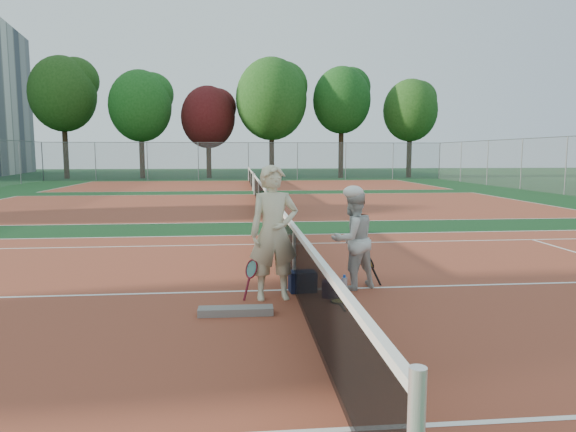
% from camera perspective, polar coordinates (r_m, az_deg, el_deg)
% --- Properties ---
extents(ground, '(130.00, 130.00, 0.00)m').
position_cam_1_polar(ground, '(8.13, 0.70, -8.23)').
color(ground, '#0D3215').
rests_on(ground, ground).
extents(court_main, '(23.77, 10.97, 0.01)m').
position_cam_1_polar(court_main, '(8.13, 0.70, -8.21)').
color(court_main, brown).
rests_on(court_main, ground).
extents(court_far_a, '(23.77, 10.97, 0.01)m').
position_cam_1_polar(court_far_a, '(21.42, -3.26, 1.26)').
color(court_far_a, brown).
rests_on(court_far_a, ground).
extents(court_far_b, '(23.77, 10.97, 0.01)m').
position_cam_1_polar(court_far_b, '(34.87, -4.17, 3.45)').
color(court_far_b, brown).
rests_on(court_far_b, ground).
extents(net_main, '(0.10, 10.98, 1.02)m').
position_cam_1_polar(net_main, '(8.01, 0.70, -4.71)').
color(net_main, black).
rests_on(net_main, ground).
extents(net_far_a, '(0.10, 10.98, 1.02)m').
position_cam_1_polar(net_far_a, '(21.38, -3.26, 2.61)').
color(net_far_a, black).
rests_on(net_far_a, ground).
extents(net_far_b, '(0.10, 10.98, 1.02)m').
position_cam_1_polar(net_far_b, '(34.84, -4.18, 4.29)').
color(net_far_b, black).
rests_on(net_far_b, ground).
extents(fence_back, '(32.00, 0.06, 3.00)m').
position_cam_1_polar(fence_back, '(41.81, -4.43, 6.09)').
color(fence_back, slate).
rests_on(fence_back, ground).
extents(player_a, '(0.76, 0.54, 1.97)m').
position_cam_1_polar(player_a, '(7.45, -1.59, -1.90)').
color(player_a, beige).
rests_on(player_a, ground).
extents(player_b, '(0.94, 0.86, 1.57)m').
position_cam_1_polar(player_b, '(8.14, 7.19, -2.60)').
color(player_b, silver).
rests_on(player_b, ground).
extents(racket_red, '(0.34, 0.35, 0.58)m').
position_cam_1_polar(racket_red, '(7.60, -4.07, -7.06)').
color(racket_red, maroon).
rests_on(racket_red, ground).
extents(racket_black_held, '(0.35, 0.32, 0.55)m').
position_cam_1_polar(racket_black_held, '(8.38, 8.96, -5.93)').
color(racket_black_held, black).
rests_on(racket_black_held, ground).
extents(racket_spare, '(0.27, 0.60, 0.03)m').
position_cam_1_polar(racket_spare, '(7.52, 5.63, -9.41)').
color(racket_spare, black).
rests_on(racket_spare, ground).
extents(sports_bag_navy, '(0.43, 0.31, 0.32)m').
position_cam_1_polar(sports_bag_navy, '(8.01, 1.62, -7.27)').
color(sports_bag_navy, black).
rests_on(sports_bag_navy, ground).
extents(sports_bag_purple, '(0.34, 0.27, 0.25)m').
position_cam_1_polar(sports_bag_purple, '(7.73, 4.96, -8.11)').
color(sports_bag_purple, black).
rests_on(sports_bag_purple, ground).
extents(net_cover_canvas, '(0.99, 0.24, 0.10)m').
position_cam_1_polar(net_cover_canvas, '(6.95, -5.82, -10.46)').
color(net_cover_canvas, slate).
rests_on(net_cover_canvas, ground).
extents(water_bottle, '(0.09, 0.09, 0.30)m').
position_cam_1_polar(water_bottle, '(7.75, 6.27, -7.89)').
color(water_bottle, '#C5E2F9').
rests_on(water_bottle, ground).
extents(tree_back_0, '(5.48, 5.48, 10.25)m').
position_cam_1_polar(tree_back_0, '(48.15, -23.75, 12.28)').
color(tree_back_0, '#382314').
rests_on(tree_back_0, ground).
extents(tree_back_1, '(5.26, 5.26, 9.16)m').
position_cam_1_polar(tree_back_1, '(46.23, -16.09, 11.64)').
color(tree_back_1, '#382314').
rests_on(tree_back_1, ground).
extents(tree_back_maroon, '(4.66, 4.66, 7.93)m').
position_cam_1_polar(tree_back_maroon, '(45.73, -8.87, 10.77)').
color(tree_back_maroon, '#382314').
rests_on(tree_back_maroon, ground).
extents(tree_back_3, '(6.06, 6.06, 10.22)m').
position_cam_1_polar(tree_back_3, '(44.78, -1.85, 12.84)').
color(tree_back_3, '#382314').
rests_on(tree_back_3, ground).
extents(tree_back_4, '(5.02, 5.02, 9.61)m').
position_cam_1_polar(tree_back_4, '(45.86, 5.97, 12.64)').
color(tree_back_4, '#382314').
rests_on(tree_back_4, ground).
extents(tree_back_5, '(4.73, 4.73, 8.61)m').
position_cam_1_polar(tree_back_5, '(47.20, 13.44, 11.32)').
color(tree_back_5, '#382314').
rests_on(tree_back_5, ground).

